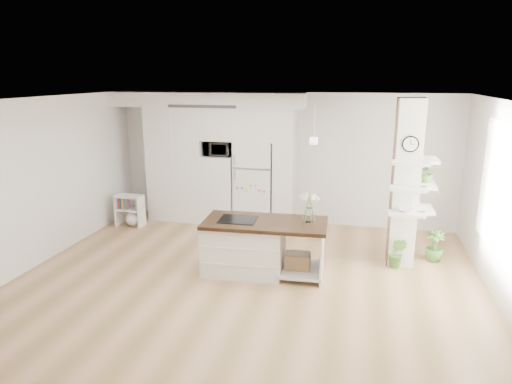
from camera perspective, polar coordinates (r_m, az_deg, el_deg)
floor at (r=7.10m, az=-1.03°, el=-10.87°), size 7.00×6.00×0.01m
room at (r=6.53m, az=-1.11°, el=4.02°), size 7.04×6.04×2.72m
cabinet_wall at (r=9.52m, az=-5.60°, el=5.12°), size 4.00×0.71×2.70m
refrigerator at (r=9.40m, az=-0.14°, el=1.16°), size 0.78×0.69×1.75m
column at (r=7.58m, az=18.84°, el=0.82°), size 0.69×0.90×2.70m
window at (r=6.96m, az=28.59°, el=-0.10°), size 0.00×2.40×2.40m
pendant_light at (r=6.44m, az=14.13°, el=5.83°), size 0.12×0.12×0.10m
kitchen_island at (r=7.20m, az=-0.56°, el=-6.63°), size 1.94×0.99×1.42m
bookshelf at (r=9.75m, az=-15.36°, el=-2.48°), size 0.55×0.32×0.65m
floor_plant_a at (r=7.73m, az=17.24°, el=-7.26°), size 0.36×0.33×0.52m
floor_plant_b at (r=8.22m, az=21.44°, el=-6.29°), size 0.33×0.33×0.53m
microwave at (r=9.41m, az=-4.69°, el=5.43°), size 0.54×0.37×0.30m
shelf_plant at (r=7.74m, az=20.68°, el=2.25°), size 0.27×0.23×0.30m
decor_bowl at (r=7.44m, az=18.18°, el=-2.17°), size 0.22×0.22×0.05m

